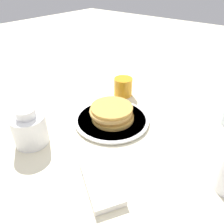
% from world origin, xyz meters
% --- Properties ---
extents(ground_plane, '(4.00, 4.00, 0.00)m').
position_xyz_m(ground_plane, '(0.00, 0.00, 0.00)').
color(ground_plane, beige).
extents(plate, '(0.28, 0.28, 0.01)m').
position_xyz_m(plate, '(-0.01, -0.00, 0.01)').
color(plate, white).
rests_on(plate, ground_plane).
extents(pancake_stack, '(0.17, 0.17, 0.05)m').
position_xyz_m(pancake_stack, '(-0.01, -0.00, 0.04)').
color(pancake_stack, '#AE853A').
rests_on(pancake_stack, plate).
extents(juice_glass, '(0.08, 0.08, 0.08)m').
position_xyz_m(juice_glass, '(0.08, -0.19, 0.04)').
color(juice_glass, orange).
rests_on(juice_glass, ground_plane).
extents(cream_jug, '(0.11, 0.11, 0.13)m').
position_xyz_m(cream_jug, '(0.12, 0.26, 0.06)').
color(cream_jug, white).
rests_on(cream_jug, ground_plane).
extents(napkin, '(0.19, 0.16, 0.02)m').
position_xyz_m(napkin, '(-0.17, 0.24, 0.01)').
color(napkin, white).
rests_on(napkin, ground_plane).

